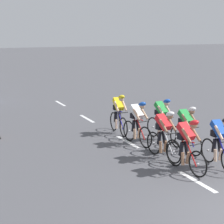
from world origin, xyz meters
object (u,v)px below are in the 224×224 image
cyclist_sixth (162,118)px  cyclist_third (164,134)px  cyclist_lead (187,144)px  cyclist_fourth (186,128)px  cyclist_second (219,141)px  cyclist_fifth (138,122)px  cyclist_seventh (119,113)px

cyclist_sixth → cyclist_third: bearing=-119.7°
cyclist_lead → cyclist_third: size_ratio=1.00×
cyclist_third → cyclist_fourth: size_ratio=1.00×
cyclist_lead → cyclist_fourth: size_ratio=1.00×
cyclist_fourth → cyclist_sixth: size_ratio=1.00×
cyclist_second → cyclist_fifth: same height
cyclist_second → cyclist_fourth: same height
cyclist_third → cyclist_seventh: bearing=89.7°
cyclist_sixth → cyclist_seventh: 1.74m
cyclist_sixth → cyclist_seventh: same height
cyclist_fourth → cyclist_fifth: 1.71m
cyclist_sixth → cyclist_fifth: bearing=-173.0°
cyclist_third → cyclist_fifth: bearing=90.3°
cyclist_fourth → cyclist_sixth: same height
cyclist_third → cyclist_sixth: (1.03, 1.81, 0.00)m
cyclist_second → cyclist_lead: bearing=172.4°
cyclist_seventh → cyclist_sixth: bearing=-54.1°
cyclist_third → cyclist_seventh: size_ratio=1.00×
cyclist_second → cyclist_sixth: (0.04, 3.14, 0.00)m
cyclist_seventh → cyclist_second: bearing=-77.8°
cyclist_lead → cyclist_second: bearing=-7.6°
cyclist_lead → cyclist_second: same height
cyclist_third → cyclist_seventh: 3.22m
cyclist_sixth → cyclist_lead: bearing=-109.2°
cyclist_fifth → cyclist_lead: bearing=-90.2°
cyclist_third → cyclist_fifth: same height
cyclist_lead → cyclist_fourth: bearing=55.5°
cyclist_fifth → cyclist_sixth: same height
cyclist_fourth → cyclist_seventh: (-1.00, 2.91, 0.00)m
cyclist_lead → cyclist_third: same height
cyclist_second → cyclist_fifth: bearing=108.4°
cyclist_second → cyclist_third: size_ratio=1.00×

